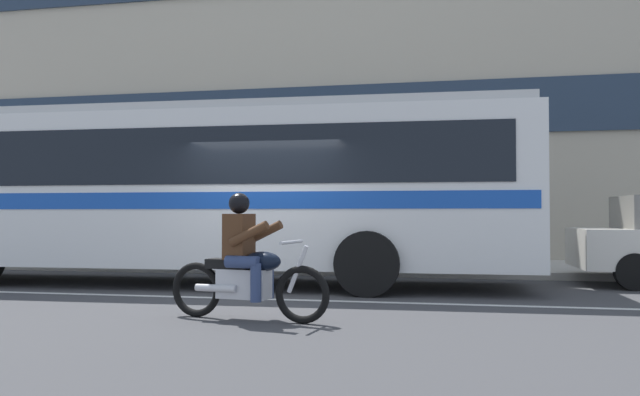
{
  "coord_description": "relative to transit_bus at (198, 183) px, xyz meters",
  "views": [
    {
      "loc": [
        2.98,
        -10.04,
        1.29
      ],
      "look_at": [
        1.09,
        -0.76,
        1.54
      ],
      "focal_mm": 35.89,
      "sensor_mm": 36.0,
      "label": 1
    }
  ],
  "objects": [
    {
      "name": "transit_bus",
      "position": [
        0.0,
        0.0,
        0.0
      ],
      "size": [
        12.2,
        2.92,
        3.22
      ],
      "color": "white",
      "rests_on": "ground_plane"
    },
    {
      "name": "lane_center_stripe",
      "position": [
        1.65,
        -1.79,
        -1.88
      ],
      "size": [
        26.6,
        0.14,
        0.01
      ],
      "primitive_type": "cube",
      "color": "silver",
      "rests_on": "ground_plane"
    },
    {
      "name": "fire_hydrant",
      "position": [
        0.91,
        2.83,
        -1.37
      ],
      "size": [
        0.22,
        0.3,
        0.75
      ],
      "color": "red",
      "rests_on": "sidewalk_curb"
    },
    {
      "name": "sidewalk_curb",
      "position": [
        1.65,
        3.91,
        -1.81
      ],
      "size": [
        28.0,
        3.8,
        0.15
      ],
      "primitive_type": "cube",
      "color": "#B7B2A8",
      "rests_on": "ground_plane"
    },
    {
      "name": "motorcycle_with_rider",
      "position": [
        2.17,
        -3.71,
        -1.23
      ],
      "size": [
        2.13,
        0.69,
        1.56
      ],
      "color": "black",
      "rests_on": "ground_plane"
    },
    {
      "name": "ground_plane",
      "position": [
        1.65,
        -1.19,
        -1.88
      ],
      "size": [
        60.0,
        60.0,
        0.0
      ],
      "primitive_type": "plane",
      "color": "#3D3D3F"
    },
    {
      "name": "office_building_facade",
      "position": [
        1.65,
        6.19,
        3.98
      ],
      "size": [
        28.0,
        0.89,
        11.72
      ],
      "color": "#B2A893",
      "rests_on": "ground_plane"
    }
  ]
}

